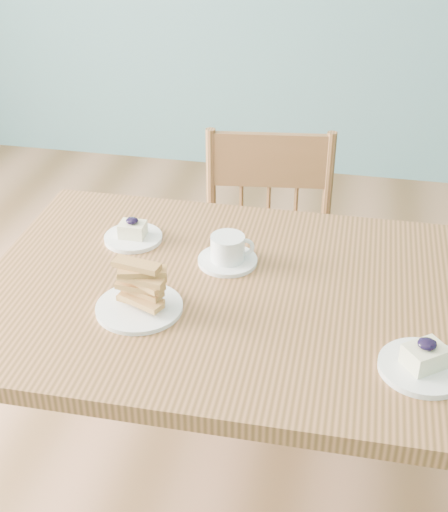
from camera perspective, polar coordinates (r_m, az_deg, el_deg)
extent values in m
cube|color=#A2653D|center=(1.62, 5.37, -3.82)|extent=(1.44, 0.83, 0.04)
cylinder|color=#A2653D|center=(2.26, -10.80, -4.79)|extent=(0.05, 0.05, 0.73)
cube|color=#A2653D|center=(2.24, 3.31, -2.97)|extent=(0.45, 0.43, 0.04)
cylinder|color=#A2653D|center=(2.25, -1.43, -9.69)|extent=(0.03, 0.03, 0.39)
cylinder|color=#A2653D|center=(2.25, 7.51, -10.04)|extent=(0.03, 0.03, 0.39)
cylinder|color=#A2653D|center=(2.51, -0.73, -4.77)|extent=(0.03, 0.03, 0.39)
cylinder|color=#A2653D|center=(2.50, 7.22, -5.07)|extent=(0.03, 0.03, 0.39)
cylinder|color=#A2653D|center=(2.27, -1.03, 4.81)|extent=(0.03, 0.03, 0.45)
cylinder|color=#A2653D|center=(2.27, 8.22, 4.46)|extent=(0.03, 0.03, 0.45)
cube|color=#A2653D|center=(2.21, 3.71, 7.65)|extent=(0.35, 0.07, 0.17)
cylinder|color=#A2653D|center=(2.31, 1.37, 2.70)|extent=(0.01, 0.01, 0.27)
cylinder|color=#A2653D|center=(2.31, 3.52, 2.62)|extent=(0.01, 0.01, 0.27)
cylinder|color=#A2653D|center=(2.31, 5.67, 2.54)|extent=(0.01, 0.01, 0.27)
cylinder|color=white|center=(1.45, 15.61, -8.58)|extent=(0.17, 0.17, 0.01)
cube|color=beige|center=(1.43, 15.77, -7.72)|extent=(0.10, 0.09, 0.04)
ellipsoid|color=black|center=(1.41, 15.94, -6.78)|extent=(0.04, 0.04, 0.02)
sphere|color=black|center=(1.42, 16.37, -6.73)|extent=(0.02, 0.02, 0.02)
sphere|color=black|center=(1.42, 15.58, -6.58)|extent=(0.02, 0.02, 0.02)
sphere|color=black|center=(1.41, 16.09, -7.05)|extent=(0.02, 0.02, 0.02)
cylinder|color=white|center=(1.83, -7.27, 1.46)|extent=(0.15, 0.15, 0.01)
cube|color=beige|center=(1.81, -7.32, 2.12)|extent=(0.06, 0.05, 0.04)
ellipsoid|color=black|center=(1.80, -7.37, 2.82)|extent=(0.03, 0.03, 0.01)
sphere|color=black|center=(1.80, -7.06, 2.84)|extent=(0.01, 0.01, 0.01)
sphere|color=black|center=(1.81, -7.53, 2.92)|extent=(0.01, 0.01, 0.01)
sphere|color=black|center=(1.80, -7.37, 2.67)|extent=(0.01, 0.01, 0.01)
cylinder|color=white|center=(1.72, 0.29, -0.36)|extent=(0.14, 0.14, 0.01)
cylinder|color=white|center=(1.70, 0.29, 0.67)|extent=(0.10, 0.10, 0.06)
cylinder|color=olive|center=(1.69, 0.29, 1.39)|extent=(0.07, 0.07, 0.00)
torus|color=white|center=(1.70, 1.67, 0.71)|extent=(0.05, 0.02, 0.05)
cylinder|color=white|center=(1.57, -6.79, -4.11)|extent=(0.19, 0.19, 0.01)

